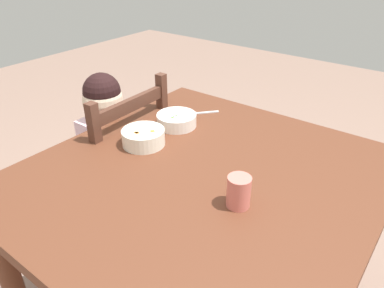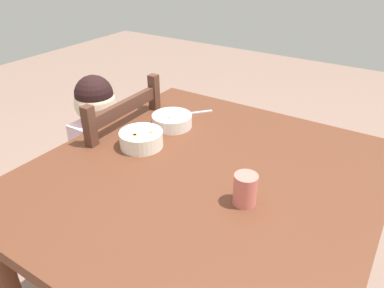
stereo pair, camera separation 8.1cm
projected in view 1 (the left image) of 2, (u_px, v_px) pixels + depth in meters
dining_table at (201, 200)px, 1.23m from camera, size 1.11×1.05×0.77m
dining_chair at (116, 178)px, 1.71m from camera, size 0.43×0.43×0.92m
child_figure at (113, 145)px, 1.62m from camera, size 0.32×0.31×0.94m
bowl_of_peas at (177, 120)px, 1.45m from camera, size 0.16×0.16×0.05m
bowl_of_carrots at (143, 137)px, 1.32m from camera, size 0.15×0.15×0.06m
spoon at (197, 113)px, 1.56m from camera, size 0.12×0.11×0.01m
drinking_cup at (239, 192)px, 1.01m from camera, size 0.07×0.07×0.09m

